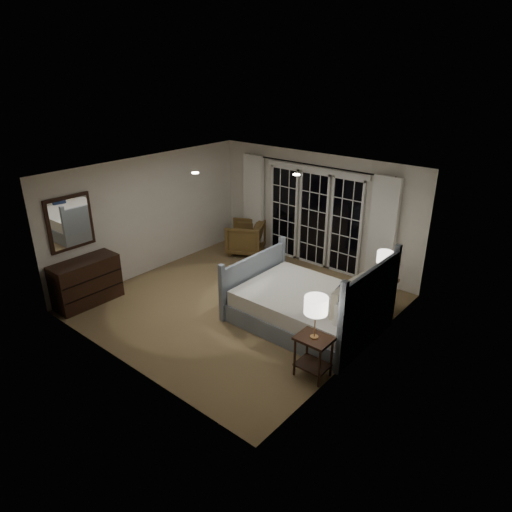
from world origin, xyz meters
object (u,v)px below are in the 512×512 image
Objects in this scene: bed at (309,307)px; lamp_left at (316,306)px; nightstand_right at (381,290)px; dresser at (86,282)px; nightstand_left at (313,351)px; armchair at (246,238)px; lamp_right at (385,257)px.

bed reaches higher than lamp_left.
bed reaches higher than nightstand_right.
dresser is (-3.64, -2.02, 0.09)m from bed.
nightstand_left is (0.84, -1.15, 0.08)m from bed.
bed is 3.45m from armchair.
dresser is (-4.39, -3.24, -0.64)m from lamp_right.
dresser reaches higher than nightstand_right.
lamp_left is at bearing -53.62° from bed.
lamp_left is 0.52× the size of dresser.
lamp_left is at bearing -87.65° from lamp_right.
bed reaches higher than dresser.
lamp_right is at bearing 26.57° from nightstand_right.
lamp_right is (-0.10, 2.36, 0.65)m from nightstand_left.
nightstand_left is 2.45m from lamp_right.
lamp_right reaches higher than nightstand_left.
armchair is at bearing 142.77° from lamp_left.
nightstand_left is 4.57m from dresser.
lamp_left is 4.86m from armchair.
bed is 4.45× the size of lamp_right.
dresser reaches higher than armchair.
bed is at bearing 32.09° from armchair.
bed is at bearing -121.60° from nightstand_right.
bed is 1.95× the size of dresser.
lamp_right is 5.49m from dresser.
lamp_left reaches higher than armchair.
bed is 1.43m from nightstand_left.
bed is 1.43m from nightstand_right.
lamp_left reaches higher than nightstand_left.
bed is 3.73× the size of lamp_left.
armchair is (-3.72, 0.54, -0.70)m from lamp_right.
bed is 1.64m from lamp_left.
nightstand_left is 0.74m from lamp_left.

